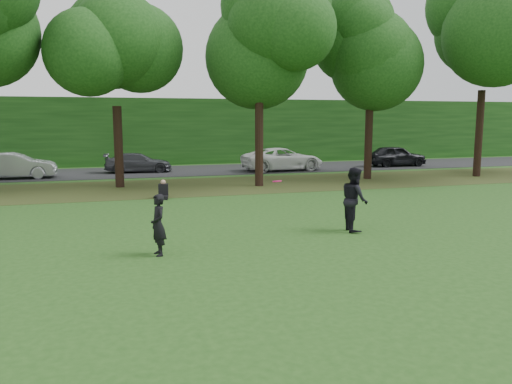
% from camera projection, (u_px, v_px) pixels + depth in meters
% --- Properties ---
extents(ground, '(120.00, 120.00, 0.00)m').
position_uv_depth(ground, '(250.00, 251.00, 13.32)').
color(ground, '#204816').
rests_on(ground, ground).
extents(leaf_litter, '(60.00, 7.00, 0.01)m').
position_uv_depth(leaf_litter, '(181.00, 187.00, 25.65)').
color(leaf_litter, '#3F3416').
rests_on(leaf_litter, ground).
extents(street, '(70.00, 7.00, 0.02)m').
position_uv_depth(street, '(164.00, 171.00, 33.23)').
color(street, black).
rests_on(street, ground).
extents(far_hedge, '(70.00, 3.00, 5.00)m').
position_uv_depth(far_hedge, '(155.00, 131.00, 38.56)').
color(far_hedge, '#143D11').
rests_on(far_hedge, ground).
extents(player_left, '(0.48, 0.64, 1.60)m').
position_uv_depth(player_left, '(158.00, 225.00, 12.78)').
color(player_left, black).
rests_on(player_left, ground).
extents(player_right, '(0.91, 1.09, 2.01)m').
position_uv_depth(player_right, '(354.00, 199.00, 15.58)').
color(player_right, black).
rests_on(player_right, ground).
extents(parked_cars, '(36.85, 4.10, 1.52)m').
position_uv_depth(parked_cars, '(195.00, 161.00, 32.34)').
color(parked_cars, black).
rests_on(parked_cars, street).
extents(frisbee, '(0.36, 0.36, 0.06)m').
position_uv_depth(frisbee, '(277.00, 181.00, 14.33)').
color(frisbee, '#DB1263').
rests_on(frisbee, ground).
extents(seated_person, '(0.51, 0.78, 0.83)m').
position_uv_depth(seated_person, '(163.00, 192.00, 21.96)').
color(seated_person, black).
rests_on(seated_person, ground).
extents(tree_line, '(55.30, 7.90, 12.31)m').
position_uv_depth(tree_line, '(171.00, 29.00, 24.34)').
color(tree_line, black).
rests_on(tree_line, ground).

